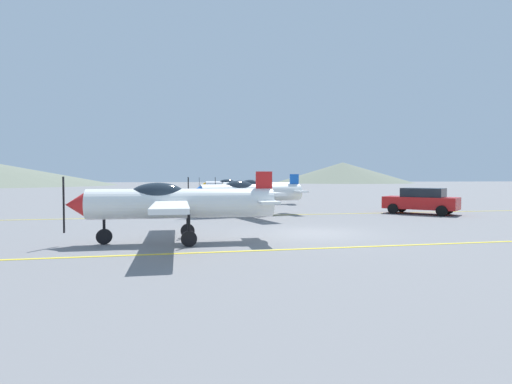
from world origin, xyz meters
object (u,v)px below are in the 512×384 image
object	(u,v)px
airplane_mid	(248,192)
car_sedan	(421,201)
airplane_back	(232,185)
airplane_near	(175,202)
airplane_far	(257,188)

from	to	relation	value
airplane_mid	car_sedan	distance (m)	10.86
airplane_mid	airplane_back	size ratio (longest dim) A/B	1.00
airplane_near	car_sedan	distance (m)	17.27
airplane_mid	car_sedan	bearing A→B (deg)	-6.09
airplane_mid	airplane_far	bearing A→B (deg)	75.20
airplane_far	car_sedan	distance (m)	14.13
airplane_far	car_sedan	world-z (taller)	airplane_far
airplane_far	airplane_near	bearing A→B (deg)	-109.61
airplane_back	car_sedan	world-z (taller)	airplane_back
airplane_near	airplane_back	world-z (taller)	same
airplane_mid	car_sedan	xyz separation A→B (m)	(10.79, -1.15, -0.56)
airplane_near	car_sedan	world-z (taller)	airplane_near
airplane_near	airplane_back	size ratio (longest dim) A/B	1.00
airplane_near	car_sedan	size ratio (longest dim) A/B	1.88
airplane_near	airplane_back	distance (m)	31.27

